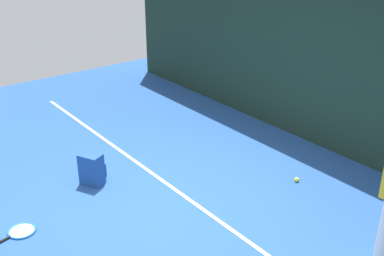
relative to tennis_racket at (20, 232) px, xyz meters
name	(u,v)px	position (x,y,z in m)	size (l,w,h in m)	color
ground_plane	(167,209)	(0.65, 1.62, -0.01)	(12.00, 12.00, 0.00)	#234C93
back_fence	(329,67)	(0.65, 4.62, 1.28)	(10.00, 0.10, 2.58)	#192D23
court_line	(189,199)	(0.65, 1.97, -0.01)	(9.00, 0.05, 0.00)	white
tennis_racket	(20,232)	(0.00, 0.00, 0.00)	(0.39, 0.64, 0.03)	black
backpack	(92,169)	(-0.49, 1.19, 0.20)	(0.36, 0.37, 0.44)	#1E478C
tennis_ball_near_player	(297,180)	(1.20, 3.42, 0.02)	(0.07, 0.07, 0.07)	#CCE033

